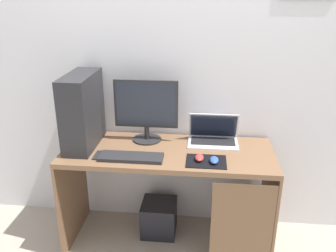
{
  "coord_description": "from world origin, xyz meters",
  "views": [
    {
      "loc": [
        0.23,
        -2.23,
        1.82
      ],
      "look_at": [
        0.0,
        0.0,
        0.94
      ],
      "focal_mm": 38.22,
      "sensor_mm": 36.0,
      "label": 1
    }
  ],
  "objects": [
    {
      "name": "monitor",
      "position": [
        -0.17,
        0.15,
        0.99
      ],
      "size": [
        0.46,
        0.21,
        0.45
      ],
      "color": "#232326",
      "rests_on": "desk"
    },
    {
      "name": "mouse_right",
      "position": [
        0.31,
        -0.16,
        0.78
      ],
      "size": [
        0.06,
        0.1,
        0.03
      ],
      "primitive_type": "ellipsoid",
      "color": "#2D51B2",
      "rests_on": "mousepad"
    },
    {
      "name": "mouse_left",
      "position": [
        0.22,
        -0.14,
        0.78
      ],
      "size": [
        0.06,
        0.1,
        0.03
      ],
      "primitive_type": "ellipsoid",
      "color": "#B23333",
      "rests_on": "mousepad"
    },
    {
      "name": "mousepad",
      "position": [
        0.26,
        -0.15,
        0.76
      ],
      "size": [
        0.26,
        0.2,
        0.0
      ],
      "primitive_type": "cube",
      "color": "black",
      "rests_on": "desk"
    },
    {
      "name": "subwoofer",
      "position": [
        -0.08,
        0.09,
        0.13
      ],
      "size": [
        0.26,
        0.26,
        0.26
      ],
      "primitive_type": "cube",
      "color": "black",
      "rests_on": "ground_plane"
    },
    {
      "name": "cell_phone",
      "position": [
        -0.44,
        -0.14,
        0.76
      ],
      "size": [
        0.07,
        0.13,
        0.01
      ],
      "primitive_type": "cube",
      "color": "#232326",
      "rests_on": "desk"
    },
    {
      "name": "laptop",
      "position": [
        0.31,
        0.17,
        0.8
      ],
      "size": [
        0.36,
        0.23,
        0.21
      ],
      "color": "silver",
      "rests_on": "desk"
    },
    {
      "name": "wall_back",
      "position": [
        0.0,
        0.33,
        1.3
      ],
      "size": [
        4.0,
        0.05,
        2.6
      ],
      "color": "silver",
      "rests_on": "ground_plane"
    },
    {
      "name": "ground_plane",
      "position": [
        0.0,
        0.0,
        0.0
      ],
      "size": [
        8.0,
        8.0,
        0.0
      ],
      "primitive_type": "plane",
      "color": "#9E9384"
    },
    {
      "name": "pc_tower",
      "position": [
        -0.6,
        0.03,
        1.01
      ],
      "size": [
        0.18,
        0.46,
        0.51
      ],
      "primitive_type": "cube",
      "color": "#232326",
      "rests_on": "desk"
    },
    {
      "name": "desk",
      "position": [
        0.02,
        -0.01,
        0.6
      ],
      "size": [
        1.46,
        0.58,
        0.76
      ],
      "color": "brown",
      "rests_on": "ground_plane"
    },
    {
      "name": "keyboard",
      "position": [
        -0.23,
        -0.16,
        0.77
      ],
      "size": [
        0.42,
        0.14,
        0.02
      ],
      "primitive_type": "cube",
      "color": "#232326",
      "rests_on": "desk"
    }
  ]
}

